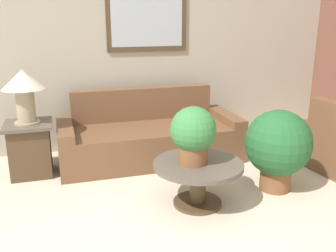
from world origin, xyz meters
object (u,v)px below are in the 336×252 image
(couch_main, at_px, (149,137))
(side_table, at_px, (30,148))
(coffee_table, at_px, (198,174))
(table_lamp, at_px, (24,87))
(potted_plant_floor, at_px, (278,146))
(potted_plant_on_table, at_px, (193,133))

(couch_main, bearing_deg, side_table, -175.70)
(coffee_table, height_order, side_table, side_table)
(table_lamp, bearing_deg, potted_plant_floor, -25.03)
(couch_main, relative_size, table_lamp, 3.73)
(coffee_table, bearing_deg, table_lamp, 141.93)
(table_lamp, height_order, potted_plant_floor, table_lamp)
(table_lamp, xyz_separation_m, potted_plant_floor, (2.42, -1.13, -0.53))
(couch_main, xyz_separation_m, side_table, (-1.39, -0.10, 0.03))
(side_table, bearing_deg, potted_plant_on_table, -38.64)
(coffee_table, bearing_deg, side_table, 141.93)
(coffee_table, xyz_separation_m, table_lamp, (-1.54, 1.20, 0.69))
(table_lamp, relative_size, potted_plant_floor, 0.70)
(potted_plant_on_table, bearing_deg, potted_plant_floor, 3.56)
(coffee_table, distance_m, table_lamp, 2.07)
(couch_main, relative_size, coffee_table, 2.61)
(potted_plant_on_table, xyz_separation_m, potted_plant_floor, (0.93, 0.06, -0.24))
(side_table, bearing_deg, coffee_table, -38.07)
(coffee_table, height_order, table_lamp, table_lamp)
(coffee_table, bearing_deg, couch_main, 96.38)
(couch_main, height_order, potted_plant_floor, same)
(couch_main, xyz_separation_m, table_lamp, (-1.39, -0.10, 0.73))
(couch_main, distance_m, side_table, 1.39)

